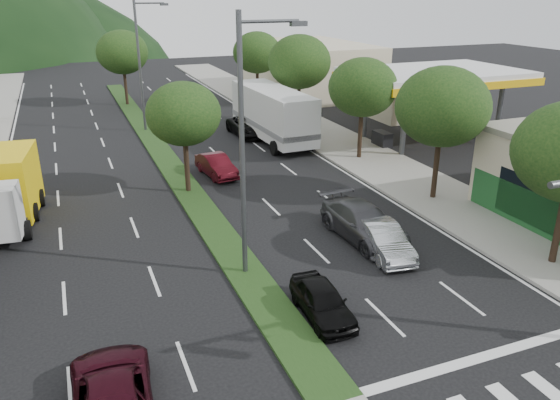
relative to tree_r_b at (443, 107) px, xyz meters
name	(u,v)px	position (x,y,z in m)	size (l,w,h in m)	color
sidewalk_right	(331,139)	(0.50, 13.00, -4.96)	(5.00, 90.00, 0.15)	gray
median	(157,146)	(-12.00, 16.00, -4.98)	(1.60, 56.00, 0.12)	#1B3412
gas_canopy	(434,78)	(7.00, 10.00, -0.39)	(12.20, 8.20, 5.25)	silver
bldg_right_far	(310,68)	(7.50, 32.00, -2.44)	(10.00, 16.00, 5.20)	beige
tree_r_b	(443,107)	(0.00, 0.00, 0.00)	(4.80, 4.80, 6.94)	black
tree_r_c	(363,87)	(0.00, 8.00, -0.29)	(4.40, 4.40, 6.48)	black
tree_r_d	(299,62)	(0.00, 18.00, 0.14)	(5.00, 5.00, 7.17)	black
tree_r_e	(257,53)	(0.00, 28.00, -0.14)	(4.60, 4.60, 6.71)	black
tree_med_near	(183,114)	(-12.00, 6.00, -0.61)	(4.00, 4.00, 6.02)	black
tree_med_far	(122,52)	(-12.00, 32.00, -0.03)	(4.80, 4.80, 6.94)	black
streetlight_near	(247,137)	(-11.79, -4.00, 0.55)	(2.60, 0.25, 10.00)	#47494C
streetlight_mid	(142,59)	(-11.79, 21.00, 0.55)	(2.60, 0.25, 10.00)	#47494C
sedan_silver	(383,239)	(-5.99, -4.54, -4.37)	(1.41, 4.05, 1.34)	#B5B8BD
suv_maroon	(112,394)	(-17.71, -10.00, -4.39)	(2.15, 4.66, 1.30)	black
car_queue_a	(322,301)	(-10.49, -7.89, -4.43)	(1.42, 3.54, 1.20)	black
car_queue_b	(364,223)	(-5.98, -2.89, -4.27)	(2.16, 5.31, 1.54)	#424246
car_queue_c	(216,166)	(-9.74, 8.21, -4.40)	(1.36, 3.89, 1.28)	#460B13
car_queue_d	(249,126)	(-4.80, 16.65, -4.33)	(2.33, 5.06, 1.41)	black
box_truck	(6,191)	(-20.96, 5.32, -3.48)	(3.26, 6.91, 3.29)	silver
motorhome	(273,113)	(-3.61, 14.61, -3.00)	(3.43, 10.04, 3.82)	silver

